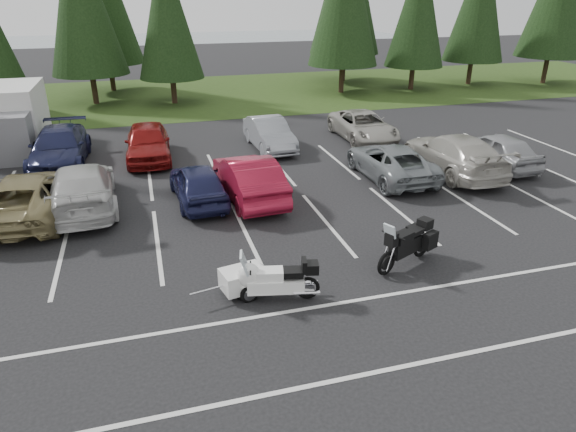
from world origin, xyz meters
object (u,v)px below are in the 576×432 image
Objects in this scene: car_near_4 at (198,183)px; car_near_2 at (30,196)px; box_truck at (11,121)px; car_near_6 at (391,161)px; car_near_7 at (453,154)px; cargo_trailer at (243,281)px; adventure_motorcycle at (406,241)px; car_near_5 at (249,178)px; car_far_3 at (269,134)px; car_far_2 at (148,142)px; touring_motorcycle at (276,276)px; car_near_8 at (496,150)px; car_near_3 at (82,187)px; car_far_1 at (59,148)px; car_far_4 at (363,126)px.

car_near_2 is at bearing -5.98° from car_near_4.
box_truck reaches higher than car_near_6.
car_near_4 is (7.42, -8.51, -0.75)m from box_truck.
car_near_6 is 0.89× the size of car_near_7.
adventure_motorcycle is (4.57, 0.19, 0.40)m from cargo_trailer.
adventure_motorcycle is at bearing 113.21° from car_near_5.
car_near_2 is at bearing -152.88° from car_far_3.
car_near_5 is 5.94m from car_near_6.
car_near_7 reaches higher than car_far_2.
car_near_4 reaches higher than touring_motorcycle.
box_truck is 19.70m from car_near_7.
car_near_7 is 1.29× the size of car_near_8.
touring_motorcycle is at bearing 94.89° from car_near_4.
car_far_1 is at bearing -80.21° from car_near_3.
car_far_2 reaches higher than car_far_1.
car_far_3 is at bearing -145.52° from car_near_2.
car_near_2 is 1.30× the size of car_near_4.
car_near_4 is at bearing 0.19° from car_near_8.
adventure_motorcycle is (8.77, -6.71, -0.03)m from car_near_3.
car_far_2 is 1.89× the size of adventure_motorcycle.
car_far_2 is at bearing -23.73° from car_near_7.
car_near_8 is at bearing -178.98° from car_near_6.
touring_motorcycle is (-3.03, -12.62, -0.05)m from car_far_3.
car_near_3 is at bearing 109.41° from cargo_trailer.
car_near_3 is 3.93m from car_near_4.
touring_motorcycle is at bearing -76.65° from car_far_2.
car_near_2 is 1.11× the size of car_near_5.
car_near_5 is 8.66m from car_near_7.
car_far_4 is at bearing -8.81° from box_truck.
car_near_7 is at bearing -75.05° from car_far_4.
car_far_3 is at bearing -33.29° from car_near_8.
adventure_motorcycle is at bearing 49.47° from car_near_7.
car_near_7 reaches higher than car_near_6.
car_near_2 is at bearing 123.35° from adventure_motorcycle.
car_far_3 is (9.57, 5.50, -0.02)m from car_near_2.
car_near_6 is 9.90m from touring_motorcycle.
adventure_motorcycle is at bearing -9.55° from cargo_trailer.
car_far_2 is at bearing -78.38° from car_near_4.
adventure_motorcycle reaches higher than car_far_4.
car_far_2 reaches higher than car_near_3.
adventure_motorcycle reaches higher than car_near_2.
car_near_8 is (10.89, 0.67, -0.05)m from car_near_5.
car_near_7 reaches higher than touring_motorcycle.
car_near_7 is 1.03× the size of car_far_1.
car_near_8 is 13.80m from touring_motorcycle.
car_near_4 is at bearing -9.58° from car_near_5.
box_truck reaches higher than car_near_4.
car_near_2 reaches higher than car_far_4.
car_far_2 is at bearing -63.88° from car_near_5.
car_far_1 is 1.09× the size of car_far_4.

